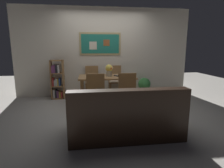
{
  "coord_description": "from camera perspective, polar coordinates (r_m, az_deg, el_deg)",
  "views": [
    {
      "loc": [
        -0.5,
        -4.08,
        1.43
      ],
      "look_at": [
        0.02,
        -0.16,
        0.65
      ],
      "focal_mm": 29.33,
      "sensor_mm": 36.0,
      "label": 1
    }
  ],
  "objects": [
    {
      "name": "ground_plane",
      "position": [
        4.36,
        -0.6,
        -8.01
      ],
      "size": [
        12.0,
        12.0,
        0.0
      ],
      "primitive_type": "plane",
      "color": "#B7B2A8"
    },
    {
      "name": "wall_back_with_painting",
      "position": [
        5.59,
        -2.55,
        9.85
      ],
      "size": [
        5.2,
        0.14,
        2.6
      ],
      "color": "beige",
      "rests_on": "ground_plane"
    },
    {
      "name": "dining_table",
      "position": [
        4.7,
        -1.66,
        1.24
      ],
      "size": [
        1.42,
        0.81,
        0.72
      ],
      "color": "#9E7042",
      "rests_on": "ground_plane"
    },
    {
      "name": "dining_chair_far_left",
      "position": [
        5.42,
        -6.25,
        1.61
      ],
      "size": [
        0.4,
        0.41,
        0.91
      ],
      "color": "#9E7042",
      "rests_on": "ground_plane"
    },
    {
      "name": "dining_chair_near_right",
      "position": [
        4.04,
        4.43,
        -1.64
      ],
      "size": [
        0.4,
        0.41,
        0.91
      ],
      "color": "#9E7042",
      "rests_on": "ground_plane"
    },
    {
      "name": "dining_chair_near_left",
      "position": [
        3.95,
        -5.21,
        -1.96
      ],
      "size": [
        0.4,
        0.41,
        0.91
      ],
      "color": "#9E7042",
      "rests_on": "ground_plane"
    },
    {
      "name": "dining_chair_far_right",
      "position": [
        5.51,
        1.01,
        1.81
      ],
      "size": [
        0.4,
        0.41,
        0.91
      ],
      "color": "#9E7042",
      "rests_on": "ground_plane"
    },
    {
      "name": "leather_couch",
      "position": [
        3.05,
        4.23,
        -10.37
      ],
      "size": [
        1.8,
        0.84,
        0.84
      ],
      "color": "black",
      "rests_on": "ground_plane"
    },
    {
      "name": "bookshelf",
      "position": [
        5.43,
        -16.71,
        0.99
      ],
      "size": [
        0.36,
        0.28,
        1.11
      ],
      "color": "#9E7042",
      "rests_on": "ground_plane"
    },
    {
      "name": "potted_ivy",
      "position": [
        5.7,
        10.02,
        -0.58
      ],
      "size": [
        0.37,
        0.37,
        0.6
      ],
      "color": "#B2ADA3",
      "rests_on": "ground_plane"
    },
    {
      "name": "flower_vase",
      "position": [
        4.64,
        -0.9,
        4.49
      ],
      "size": [
        0.2,
        0.18,
        0.3
      ],
      "color": "tan",
      "rests_on": "dining_table"
    },
    {
      "name": "tv_remote",
      "position": [
        4.69,
        1.29,
        2.62
      ],
      "size": [
        0.11,
        0.16,
        0.02
      ],
      "color": "black",
      "rests_on": "dining_table"
    }
  ]
}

